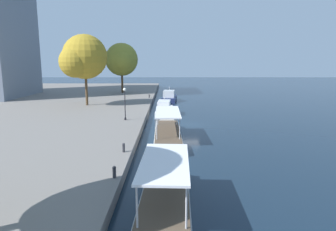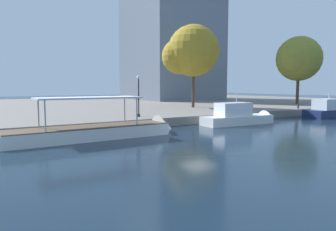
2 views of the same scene
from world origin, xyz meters
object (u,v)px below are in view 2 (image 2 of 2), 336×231
lamp_post (139,92)px  tree_0 (298,59)px  mooring_bollard_1 (298,106)px  office_tower (171,21)px  tour_boat_1 (103,132)px  tree_1 (191,52)px  motor_yacht_2 (241,119)px  motor_yacht_3 (332,112)px

lamp_post → tree_0: 33.24m
mooring_bollard_1 → office_tower: office_tower is taller
tour_boat_1 → tree_1: (18.45, 14.01, 8.37)m
mooring_bollard_1 → lamp_post: lamp_post is taller
tour_boat_1 → motor_yacht_2: bearing=0.9°
mooring_bollard_1 → tree_0: size_ratio=0.06×
motor_yacht_2 → lamp_post: lamp_post is taller
lamp_post → tree_1: size_ratio=0.35×
tree_0 → office_tower: size_ratio=0.30×
motor_yacht_3 → mooring_bollard_1: motor_yacht_3 is taller
tour_boat_1 → motor_yacht_3: bearing=-1.7°
tree_1 → tour_boat_1: bearing=-142.8°
tree_0 → office_tower: bearing=102.8°
lamp_post → tree_0: bearing=8.9°
tour_boat_1 → motor_yacht_2: (15.04, 0.50, 0.16)m
tour_boat_1 → lamp_post: bearing=42.3°
motor_yacht_2 → lamp_post: bearing=155.4°
motor_yacht_3 → tree_0: size_ratio=0.68×
tree_0 → motor_yacht_3: bearing=-126.4°
motor_yacht_2 → tree_0: 26.45m
tour_boat_1 → tree_0: tree_0 is taller
office_tower → tree_0: bearing=-77.2°
motor_yacht_2 → motor_yacht_3: (15.14, -0.84, 0.10)m
tree_0 → tree_1: bearing=170.0°
tour_boat_1 → tree_1: bearing=36.2°
mooring_bollard_1 → tree_1: tree_1 is taller
mooring_bollard_1 → tree_0: bearing=36.5°
motor_yacht_3 → tree_0: tree_0 is taller
motor_yacht_3 → tree_1: 20.24m
tree_1 → office_tower: size_ratio=0.31×
tree_0 → motor_yacht_2: bearing=-156.6°
mooring_bollard_1 → tree_0: 13.44m
tour_boat_1 → motor_yacht_2: 15.05m
motor_yacht_3 → office_tower: office_tower is taller
lamp_post → tree_0: (32.45, 5.10, 5.12)m
office_tower → tour_boat_1: bearing=-128.4°
tour_boat_1 → lamp_post: size_ratio=3.24×
lamp_post → tree_1: 16.25m
tour_boat_1 → motor_yacht_2: size_ratio=1.49×
mooring_bollard_1 → motor_yacht_2: bearing=-166.8°
lamp_post → motor_yacht_3: bearing=-13.3°
mooring_bollard_1 → lamp_post: 23.50m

